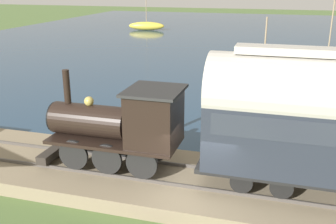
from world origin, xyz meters
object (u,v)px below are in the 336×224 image
Objects in this scene: sailboat_white at (261,94)px; rowboat_mid_harbor at (230,144)px; sailboat_navy at (325,75)px; steam_locomotive at (124,123)px; sailboat_yellow at (146,26)px.

rowboat_mid_harbor is (-7.90, 0.88, -0.32)m from sailboat_white.
sailboat_white is 0.82× the size of sailboat_navy.
rowboat_mid_harbor is at bearing 139.33° from sailboat_white.
steam_locomotive is at bearing 126.02° from sailboat_white.
sailboat_yellow is 4.37× the size of rowboat_mid_harbor.
sailboat_yellow is 1.58× the size of sailboat_white.
sailboat_white is at bearing -6.23° from rowboat_mid_harbor.
sailboat_white is at bearing 123.43° from sailboat_navy.
steam_locomotive is 0.85× the size of sailboat_navy.
sailboat_yellow reaches higher than sailboat_white.
rowboat_mid_harbor is (-41.81, -18.64, -0.45)m from sailboat_yellow.
sailboat_yellow reaches higher than steam_locomotive.
sailboat_navy reaches higher than rowboat_mid_harbor.
sailboat_navy is (-27.27, -23.85, -0.10)m from sailboat_yellow.
sailboat_yellow is (46.01, 15.20, -1.72)m from steam_locomotive.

